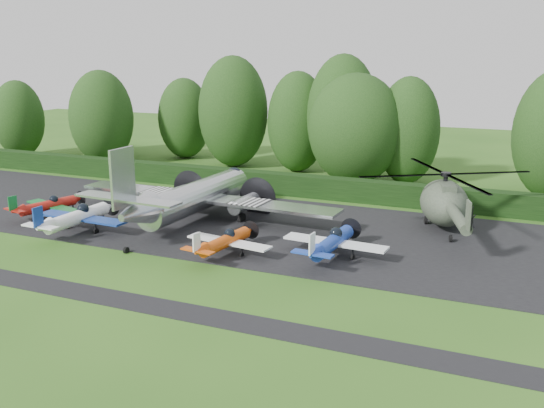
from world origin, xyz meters
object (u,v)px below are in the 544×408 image
at_px(light_plane_red, 48,205).
at_px(light_plane_white, 78,217).
at_px(helicopter, 444,199).
at_px(light_plane_orange, 225,241).
at_px(transport_plane, 194,197).
at_px(light_plane_blue, 333,242).

xyz_separation_m(light_plane_red, light_plane_white, (5.25, -2.62, 0.23)).
bearing_deg(helicopter, light_plane_orange, -119.11).
bearing_deg(transport_plane, light_plane_white, -140.76).
height_order(light_plane_white, light_plane_blue, light_plane_white).
distance_m(transport_plane, helicopter, 19.45).
bearing_deg(light_plane_white, light_plane_blue, 3.26).
xyz_separation_m(light_plane_red, light_plane_orange, (17.88, -2.93, 0.01)).
bearing_deg(light_plane_orange, helicopter, 36.12).
bearing_deg(light_plane_orange, light_plane_white, 170.55).
relative_size(light_plane_red, light_plane_blue, 0.87).
bearing_deg(helicopter, light_plane_white, -138.01).
bearing_deg(light_plane_orange, transport_plane, 125.35).
height_order(light_plane_white, helicopter, helicopter).
bearing_deg(transport_plane, helicopter, 14.57).
relative_size(transport_plane, light_plane_orange, 3.54).
bearing_deg(light_plane_blue, light_plane_red, 174.42).
relative_size(light_plane_white, light_plane_orange, 1.22).
xyz_separation_m(transport_plane, light_plane_orange, (5.99, -6.33, -1.08)).
bearing_deg(helicopter, transport_plane, -145.73).
relative_size(light_plane_blue, helicopter, 0.47).
distance_m(light_plane_red, helicopter, 31.84).
height_order(transport_plane, light_plane_red, transport_plane).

